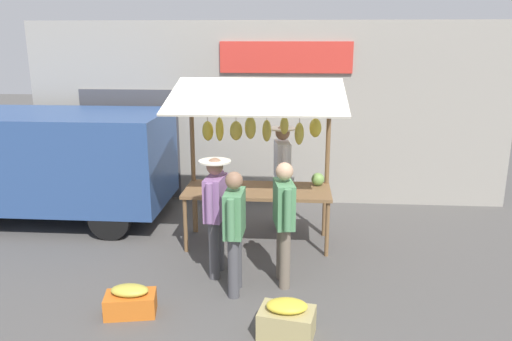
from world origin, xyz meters
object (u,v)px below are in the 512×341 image
(parked_van, at_px, (30,156))
(produce_crate_side, at_px, (287,320))
(market_stall, at_px, (260,144))
(produce_crate_near, at_px, (130,301))
(shopper_with_ponytail, at_px, (284,215))
(shopper_in_striped_shirt, at_px, (235,225))
(vendor_with_sunhat, at_px, (282,167))
(shopper_in_grey_tee, at_px, (216,207))

(parked_van, height_order, produce_crate_side, parked_van)
(market_stall, xyz_separation_m, produce_crate_near, (1.33, 2.24, -1.40))
(produce_crate_near, bearing_deg, shopper_with_ponytail, -152.46)
(produce_crate_side, bearing_deg, shopper_in_striped_shirt, -54.14)
(vendor_with_sunhat, relative_size, shopper_in_striped_shirt, 1.10)
(shopper_in_grey_tee, height_order, produce_crate_side, shopper_in_grey_tee)
(market_stall, xyz_separation_m, shopper_in_striped_shirt, (0.19, 1.63, -0.67))
(shopper_with_ponytail, xyz_separation_m, produce_crate_side, (-0.07, 1.20, -0.74))
(vendor_with_sunhat, height_order, parked_van, parked_van)
(market_stall, height_order, produce_crate_near, market_stall)
(produce_crate_near, height_order, produce_crate_side, produce_crate_side)
(vendor_with_sunhat, bearing_deg, produce_crate_side, -6.62)
(shopper_in_grey_tee, bearing_deg, market_stall, -17.78)
(market_stall, bearing_deg, shopper_with_ponytail, 106.58)
(produce_crate_near, relative_size, produce_crate_side, 0.97)
(shopper_in_striped_shirt, xyz_separation_m, produce_crate_side, (-0.66, 0.91, -0.70))
(market_stall, xyz_separation_m, parked_van, (4.01, -0.75, -0.44))
(market_stall, height_order, parked_van, market_stall)
(shopper_in_grey_tee, xyz_separation_m, shopper_with_ponytail, (-0.90, 0.19, -0.02))
(shopper_in_grey_tee, relative_size, parked_van, 0.37)
(shopper_in_striped_shirt, height_order, parked_van, parked_van)
(produce_crate_near, bearing_deg, vendor_with_sunhat, -119.50)
(market_stall, distance_m, shopper_in_striped_shirt, 1.77)
(vendor_with_sunhat, relative_size, parked_van, 0.39)
(shopper_in_striped_shirt, xyz_separation_m, parked_van, (3.82, -2.38, 0.23))
(shopper_in_striped_shirt, distance_m, produce_crate_near, 1.49)
(market_stall, bearing_deg, shopper_in_grey_tee, 66.61)
(vendor_with_sunhat, bearing_deg, shopper_in_grey_tee, -33.36)
(vendor_with_sunhat, height_order, produce_crate_near, vendor_with_sunhat)
(vendor_with_sunhat, relative_size, shopper_with_ponytail, 1.07)
(market_stall, xyz_separation_m, shopper_with_ponytail, (-0.40, 1.34, -0.63))
(parked_van, xyz_separation_m, produce_crate_near, (-2.68, 3.00, -0.96))
(vendor_with_sunhat, bearing_deg, shopper_with_ponytail, -7.05)
(produce_crate_near, bearing_deg, produce_crate_side, 170.60)
(parked_van, bearing_deg, shopper_with_ponytail, 154.58)
(shopper_with_ponytail, relative_size, shopper_in_striped_shirt, 1.03)
(shopper_in_grey_tee, distance_m, shopper_with_ponytail, 0.92)
(vendor_with_sunhat, height_order, produce_crate_side, vendor_with_sunhat)
(shopper_with_ponytail, bearing_deg, market_stall, 6.69)
(vendor_with_sunhat, distance_m, shopper_in_striped_shirt, 2.37)
(shopper_in_striped_shirt, height_order, produce_crate_near, shopper_in_striped_shirt)
(parked_van, distance_m, produce_crate_near, 4.13)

